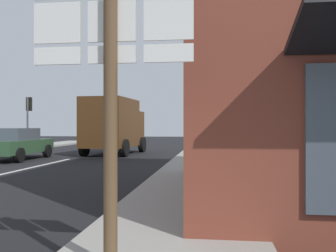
# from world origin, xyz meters

# --- Properties ---
(ground_plane) EXTENTS (80.00, 80.00, 0.00)m
(ground_plane) POSITION_xyz_m (0.00, 10.00, 0.00)
(ground_plane) COLOR black
(sidewalk_right) EXTENTS (2.46, 44.00, 0.14)m
(sidewalk_right) POSITION_xyz_m (6.24, 8.00, 0.07)
(sidewalk_right) COLOR gray
(sidewalk_right) RESTS_ON ground
(sedan_far) EXTENTS (2.03, 4.23, 1.47)m
(sedan_far) POSITION_xyz_m (-2.34, 11.40, 0.76)
(sedan_far) COLOR #2D5133
(sedan_far) RESTS_ON ground
(delivery_truck) EXTENTS (2.77, 5.14, 3.05)m
(delivery_truck) POSITION_xyz_m (1.31, 15.12, 1.65)
(delivery_truck) COLOR #4C2D14
(delivery_truck) RESTS_ON ground
(route_sign_post) EXTENTS (1.66, 0.14, 3.20)m
(route_sign_post) POSITION_xyz_m (5.73, -0.75, 2.00)
(route_sign_post) COLOR brown
(route_sign_post) RESTS_ON ground
(traffic_light_far_left) EXTENTS (0.30, 0.49, 3.48)m
(traffic_light_far_left) POSITION_xyz_m (-5.31, 18.09, 2.58)
(traffic_light_far_left) COLOR #47474C
(traffic_light_far_left) RESTS_ON ground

